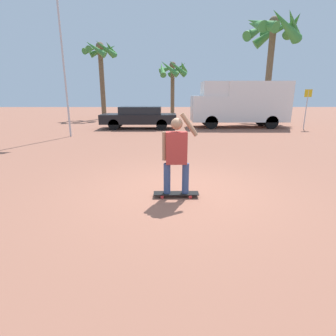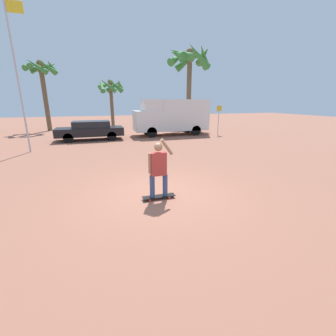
% 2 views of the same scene
% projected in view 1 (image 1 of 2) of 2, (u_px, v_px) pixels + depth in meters
% --- Properties ---
extents(ground_plane, '(80.00, 80.00, 0.00)m').
position_uv_depth(ground_plane, '(181.00, 191.00, 5.78)').
color(ground_plane, '#935B47').
extents(skateboard, '(0.94, 0.23, 0.09)m').
position_uv_depth(skateboard, '(176.00, 194.00, 5.45)').
color(skateboard, black).
rests_on(skateboard, ground_plane).
extents(person_skateboarder, '(0.71, 0.23, 1.65)m').
position_uv_depth(person_skateboarder, '(176.00, 152.00, 5.21)').
color(person_skateboarder, '#384C7A').
rests_on(person_skateboarder, skateboard).
extents(camper_van, '(5.99, 2.06, 2.83)m').
position_uv_depth(camper_van, '(241.00, 103.00, 16.67)').
color(camper_van, black).
rests_on(camper_van, ground_plane).
extents(parked_car_black, '(4.60, 1.75, 1.34)m').
position_uv_depth(parked_car_black, '(139.00, 117.00, 16.22)').
color(parked_car_black, black).
rests_on(parked_car_black, ground_plane).
extents(palm_tree_near_van, '(4.39, 4.37, 7.72)m').
position_uv_depth(palm_tree_near_van, '(274.00, 32.00, 18.96)').
color(palm_tree_near_van, brown).
rests_on(palm_tree_near_van, ground_plane).
extents(palm_tree_center_background, '(2.69, 2.95, 5.00)m').
position_uv_depth(palm_tree_center_background, '(173.00, 72.00, 23.23)').
color(palm_tree_center_background, brown).
rests_on(palm_tree_center_background, ground_plane).
extents(palm_tree_far_left, '(2.91, 2.93, 6.29)m').
position_uv_depth(palm_tree_far_left, '(100.00, 56.00, 21.68)').
color(palm_tree_far_left, brown).
rests_on(palm_tree_far_left, ground_plane).
extents(flagpole, '(0.82, 0.12, 7.47)m').
position_uv_depth(flagpole, '(63.00, 48.00, 12.18)').
color(flagpole, '#B7B7BC').
rests_on(flagpole, ground_plane).
extents(street_sign, '(0.44, 0.06, 2.35)m').
position_uv_depth(street_sign, '(307.00, 104.00, 15.72)').
color(street_sign, '#B7B7BC').
rests_on(street_sign, ground_plane).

